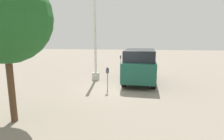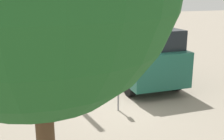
{
  "view_description": "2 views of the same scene",
  "coord_description": "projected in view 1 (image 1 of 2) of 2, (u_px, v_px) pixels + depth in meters",
  "views": [
    {
      "loc": [
        -10.05,
        -1.27,
        2.93
      ],
      "look_at": [
        -1.24,
        0.07,
        1.36
      ],
      "focal_mm": 28.0,
      "sensor_mm": 36.0,
      "label": 1
    },
    {
      "loc": [
        -7.88,
        3.46,
        3.44
      ],
      "look_at": [
        -0.26,
        0.53,
        1.21
      ],
      "focal_mm": 45.0,
      "sensor_mm": 36.0,
      "label": 2
    }
  ],
  "objects": [
    {
      "name": "parking_meter_near",
      "position": [
        107.0,
        74.0,
        9.83
      ],
      "size": [
        0.21,
        0.14,
        1.38
      ],
      "rotation": [
        0.0,
        0.0,
        -0.15
      ],
      "color": "gray",
      "rests_on": "ground"
    },
    {
      "name": "parking_meter_far",
      "position": [
        121.0,
        59.0,
        17.58
      ],
      "size": [
        0.21,
        0.14,
        1.34
      ],
      "rotation": [
        0.0,
        0.0,
        -0.15
      ],
      "color": "gray",
      "rests_on": "ground"
    },
    {
      "name": "parked_van",
      "position": [
        140.0,
        65.0,
        11.79
      ],
      "size": [
        4.51,
        2.2,
        2.25
      ],
      "rotation": [
        0.0,
        0.0,
        -0.04
      ],
      "color": "#195142",
      "rests_on": "ground"
    },
    {
      "name": "street_tree",
      "position": [
        4.0,
        17.0,
        5.7
      ],
      "size": [
        3.12,
        3.12,
        5.22
      ],
      "color": "#513823",
      "rests_on": "ground"
    },
    {
      "name": "lamp_post",
      "position": [
        95.0,
        52.0,
        12.42
      ],
      "size": [
        0.44,
        0.44,
        5.96
      ],
      "color": "beige",
      "rests_on": "ground"
    },
    {
      "name": "ground_plane",
      "position": [
        116.0,
        89.0,
        10.48
      ],
      "size": [
        80.0,
        80.0,
        0.0
      ],
      "primitive_type": "plane",
      "color": "gray"
    }
  ]
}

